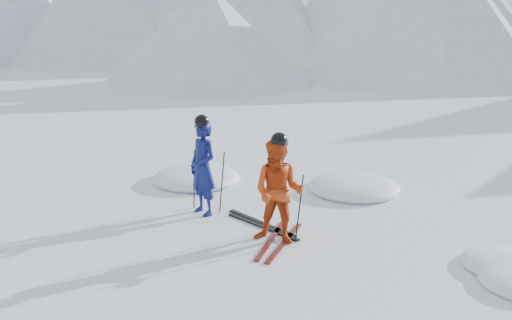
% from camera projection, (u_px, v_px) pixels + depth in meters
% --- Properties ---
extents(ground, '(160.00, 160.00, 0.00)m').
position_uv_depth(ground, '(336.00, 247.00, 8.60)').
color(ground, white).
rests_on(ground, ground).
extents(skier_blue, '(0.75, 0.63, 1.76)m').
position_uv_depth(skier_blue, '(203.00, 168.00, 9.85)').
color(skier_blue, '#0E1554').
rests_on(skier_blue, ground).
extents(skier_red, '(0.92, 0.77, 1.70)m').
position_uv_depth(skier_red, '(278.00, 192.00, 8.57)').
color(skier_red, '#B7380E').
rests_on(skier_red, ground).
extents(pole_blue_left, '(0.12, 0.08, 1.17)m').
position_uv_depth(pole_blue_left, '(194.00, 179.00, 10.19)').
color(pole_blue_left, black).
rests_on(pole_blue_left, ground).
extents(pole_blue_right, '(0.12, 0.07, 1.17)m').
position_uv_depth(pole_blue_right, '(222.00, 182.00, 10.02)').
color(pole_blue_right, black).
rests_on(pole_blue_right, ground).
extents(pole_red_left, '(0.11, 0.09, 1.13)m').
position_uv_depth(pole_red_left, '(269.00, 201.00, 8.99)').
color(pole_red_left, black).
rests_on(pole_red_left, ground).
extents(pole_red_right, '(0.12, 0.08, 1.13)m').
position_uv_depth(pole_red_right, '(299.00, 209.00, 8.63)').
color(pole_red_right, black).
rests_on(pole_red_right, ground).
extents(ski_worn_left, '(0.42, 1.68, 0.03)m').
position_uv_depth(ski_worn_left, '(271.00, 240.00, 8.84)').
color(ski_worn_left, black).
rests_on(ski_worn_left, ground).
extents(ski_worn_right, '(0.31, 1.70, 0.03)m').
position_uv_depth(ski_worn_right, '(285.00, 242.00, 8.73)').
color(ski_worn_right, black).
rests_on(ski_worn_right, ground).
extents(ski_loose_a, '(1.62, 0.69, 0.03)m').
position_uv_depth(ski_loose_a, '(261.00, 223.00, 9.57)').
color(ski_loose_a, black).
rests_on(ski_loose_a, ground).
extents(ski_loose_b, '(1.64, 0.63, 0.03)m').
position_uv_depth(ski_loose_b, '(262.00, 226.00, 9.40)').
color(ski_loose_b, black).
rests_on(ski_loose_b, ground).
extents(snow_lumps, '(8.25, 4.53, 0.43)m').
position_uv_depth(snow_lumps, '(306.00, 199.00, 10.91)').
color(snow_lumps, white).
rests_on(snow_lumps, ground).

